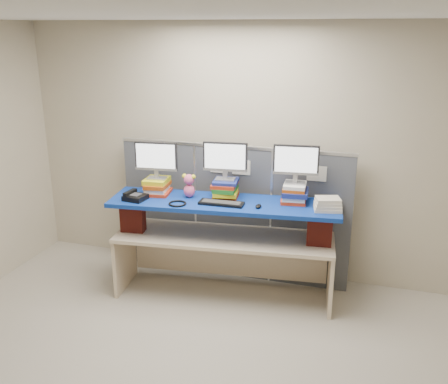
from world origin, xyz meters
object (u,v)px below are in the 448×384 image
(monitor_center, at_px, (225,159))
(desk_phone, at_px, (135,197))
(desk, at_px, (224,248))
(monitor_right, at_px, (296,162))
(blue_board, at_px, (224,203))
(monitor_left, at_px, (156,158))
(keyboard, at_px, (221,203))

(monitor_center, xyz_separation_m, desk_phone, (-0.86, -0.33, -0.38))
(desk, xyz_separation_m, desk_phone, (-0.88, -0.22, 0.54))
(desk, height_order, monitor_right, monitor_right)
(desk, relative_size, monitor_right, 5.14)
(blue_board, xyz_separation_m, desk_phone, (-0.88, -0.22, 0.05))
(monitor_center, relative_size, desk_phone, 1.93)
(desk, distance_m, monitor_right, 1.16)
(blue_board, bearing_deg, monitor_left, 170.85)
(monitor_right, height_order, keyboard, monitor_right)
(monitor_center, height_order, keyboard, monitor_center)
(monitor_left, xyz_separation_m, desk_phone, (-0.14, -0.25, -0.35))
(desk, distance_m, monitor_center, 0.93)
(blue_board, height_order, desk_phone, desk_phone)
(monitor_left, height_order, desk_phone, monitor_left)
(monitor_left, relative_size, monitor_center, 1.00)
(blue_board, relative_size, monitor_center, 5.18)
(monitor_right, bearing_deg, desk, -170.35)
(desk, xyz_separation_m, monitor_right, (0.68, 0.20, 0.92))
(monitor_center, relative_size, keyboard, 0.99)
(keyboard, height_order, desk_phone, desk_phone)
(desk, height_order, monitor_center, monitor_center)
(monitor_center, height_order, desk_phone, monitor_center)
(monitor_right, bearing_deg, monitor_left, -180.00)
(monitor_left, xyz_separation_m, monitor_right, (1.42, 0.16, 0.03))
(monitor_left, xyz_separation_m, keyboard, (0.75, -0.13, -0.37))
(monitor_center, bearing_deg, monitor_left, -180.00)
(blue_board, bearing_deg, desk, -101.97)
(monitor_center, bearing_deg, monitor_right, 0.00)
(desk, bearing_deg, monitor_center, 94.99)
(blue_board, relative_size, keyboard, 5.15)
(desk, relative_size, desk_phone, 9.90)
(desk_phone, bearing_deg, monitor_center, 28.70)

